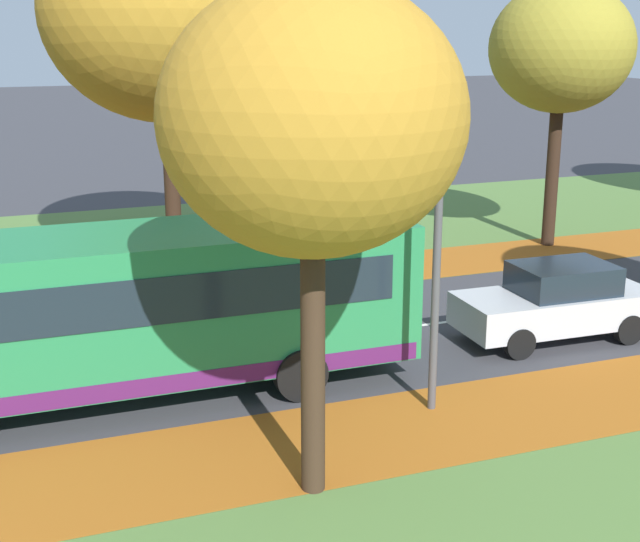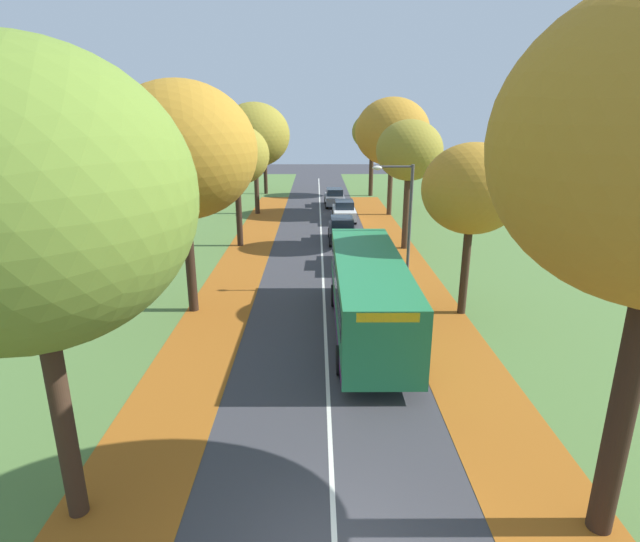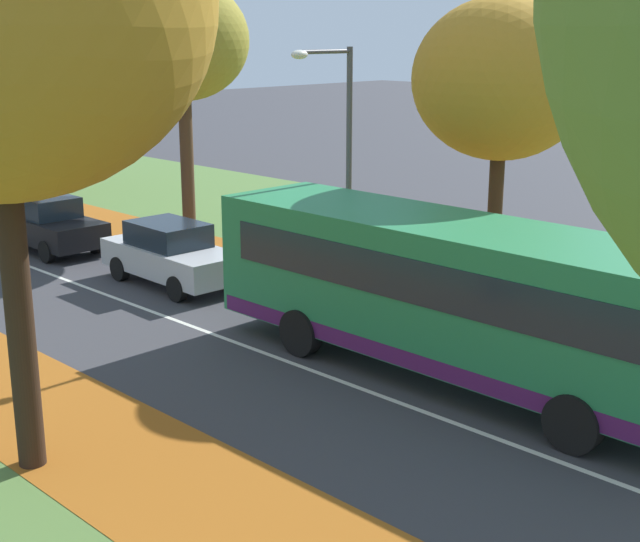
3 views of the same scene
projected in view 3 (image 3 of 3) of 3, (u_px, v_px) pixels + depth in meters
The scene contains 11 objects.
leaf_litter_left at pixel (60, 420), 14.98m from camera, with size 2.80×60.00×0.00m, color #9E5619.
grass_verge_right at pixel (353, 235), 28.52m from camera, with size 12.00×90.00×0.01m, color #517538.
leaf_litter_right at pixel (408, 305), 21.29m from camera, with size 2.80×60.00×0.00m, color #9E5619.
road_centre_line at pixel (104, 294), 22.21m from camera, with size 0.12×80.00×0.01m, color silver.
tree_right_near at pixel (502, 80), 19.77m from camera, with size 4.02×4.02×7.12m.
tree_right_mid at pixel (182, 42), 26.56m from camera, with size 4.01×4.01×7.89m.
tree_right_far at pixel (18, 19), 34.37m from camera, with size 6.05×6.05×9.52m.
streetlamp_right at pixel (339, 147), 20.63m from camera, with size 1.89×0.28×6.00m.
bus at pixel (455, 291), 16.45m from camera, with size 2.69×10.41×2.98m.
car_silver_lead at pixel (171, 254), 22.84m from camera, with size 1.87×4.24×1.62m.
car_black_following at pixel (47, 223), 26.44m from camera, with size 1.79×4.20×1.62m.
Camera 3 is at (-11.33, 1.19, 6.35)m, focal length 50.00 mm.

